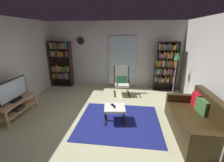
% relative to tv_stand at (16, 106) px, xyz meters
% --- Properties ---
extents(ground_plane, '(7.02, 7.02, 0.00)m').
position_rel_tv_stand_xyz_m(ground_plane, '(2.31, -0.09, -0.32)').
color(ground_plane, '#C2C194').
extents(wall_back, '(5.60, 0.06, 2.60)m').
position_rel_tv_stand_xyz_m(wall_back, '(2.31, 2.81, 0.98)').
color(wall_back, beige).
rests_on(wall_back, ground).
extents(glass_door_panel, '(1.10, 0.01, 2.00)m').
position_rel_tv_stand_xyz_m(glass_door_panel, '(2.65, 2.75, 0.73)').
color(glass_door_panel, silver).
extents(area_rug, '(2.06, 1.81, 0.01)m').
position_rel_tv_stand_xyz_m(area_rug, '(2.74, 0.10, -0.31)').
color(area_rug, navy).
rests_on(area_rug, ground).
extents(tv_stand, '(0.47, 1.21, 0.48)m').
position_rel_tv_stand_xyz_m(tv_stand, '(0.00, 0.00, 0.00)').
color(tv_stand, tan).
rests_on(tv_stand, ground).
extents(television, '(0.20, 0.96, 0.57)m').
position_rel_tv_stand_xyz_m(television, '(0.00, -0.00, 0.44)').
color(television, black).
rests_on(television, tv_stand).
extents(bookshelf_near_tv, '(0.87, 0.30, 1.85)m').
position_rel_tv_stand_xyz_m(bookshelf_near_tv, '(0.14, 2.56, 0.67)').
color(bookshelf_near_tv, black).
rests_on(bookshelf_near_tv, ground).
extents(bookshelf_near_sofa, '(0.80, 0.30, 1.87)m').
position_rel_tv_stand_xyz_m(bookshelf_near_sofa, '(4.32, 2.54, 0.68)').
color(bookshelf_near_sofa, black).
rests_on(bookshelf_near_sofa, ground).
extents(leather_sofa, '(0.88, 1.78, 0.87)m').
position_rel_tv_stand_xyz_m(leather_sofa, '(4.52, -0.15, -0.01)').
color(leather_sofa, '#2E220F').
rests_on(leather_sofa, ground).
extents(lounge_armchair, '(0.65, 0.72, 1.02)m').
position_rel_tv_stand_xyz_m(lounge_armchair, '(2.69, 2.00, 0.22)').
color(lounge_armchair, black).
rests_on(lounge_armchair, ground).
extents(ottoman, '(0.58, 0.54, 0.39)m').
position_rel_tv_stand_xyz_m(ottoman, '(2.63, 0.14, 0.00)').
color(ottoman, white).
rests_on(ottoman, ground).
extents(tv_remote, '(0.05, 0.15, 0.02)m').
position_rel_tv_stand_xyz_m(tv_remote, '(2.62, 0.14, 0.08)').
color(tv_remote, black).
rests_on(tv_remote, ottoman).
extents(cell_phone, '(0.12, 0.16, 0.01)m').
position_rel_tv_stand_xyz_m(cell_phone, '(2.56, 0.23, 0.07)').
color(cell_phone, black).
rests_on(cell_phone, ottoman).
extents(floor_lamp_by_shelf, '(0.22, 0.22, 1.56)m').
position_rel_tv_stand_xyz_m(floor_lamp_by_shelf, '(4.53, 1.96, 0.96)').
color(floor_lamp_by_shelf, '#A5A5AD').
rests_on(floor_lamp_by_shelf, ground).
extents(wall_clock, '(0.29, 0.03, 0.29)m').
position_rel_tv_stand_xyz_m(wall_clock, '(0.97, 2.74, 1.53)').
color(wall_clock, silver).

